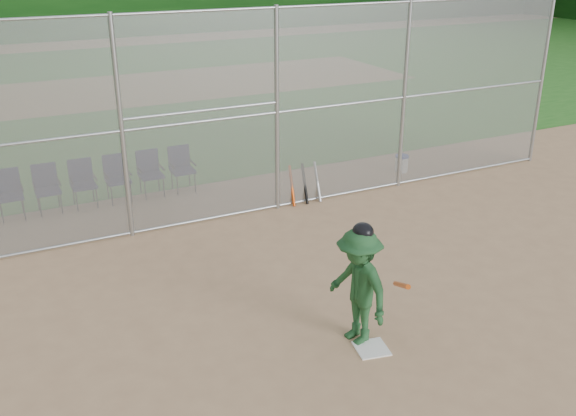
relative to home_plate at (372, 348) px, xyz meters
name	(u,v)px	position (x,y,z in m)	size (l,w,h in m)	color
ground	(371,347)	(0.02, 0.05, -0.01)	(100.00, 100.00, 0.00)	tan
grass_strip	(101,92)	(0.02, 18.05, 0.00)	(100.00, 100.00, 0.00)	#2B6F21
dirt_patch_far	(101,92)	(0.02, 18.05, 0.00)	(24.00, 24.00, 0.00)	tan
backstop_fence	(229,115)	(0.02, 5.05, 2.06)	(16.09, 0.09, 4.00)	gray
home_plate	(372,348)	(0.00, 0.00, 0.00)	(0.42, 0.42, 0.02)	white
batter_at_plate	(358,286)	(-0.07, 0.28, 0.83)	(0.97, 1.34, 1.74)	#1F4F27
water_cooler	(402,163)	(4.64, 5.79, 0.20)	(0.32, 0.32, 0.41)	white
spare_bats	(305,184)	(1.66, 5.08, 0.40)	(0.66, 0.35, 0.83)	#D84C14
chair_2	(10,195)	(-3.89, 6.89, 0.47)	(0.54, 0.52, 0.96)	black
chair_3	(48,190)	(-3.19, 6.89, 0.47)	(0.54, 0.52, 0.96)	black
chair_4	(84,184)	(-2.49, 6.89, 0.47)	(0.54, 0.52, 0.96)	black
chair_5	(118,179)	(-1.79, 6.89, 0.47)	(0.54, 0.52, 0.96)	black
chair_6	(151,174)	(-1.09, 6.89, 0.47)	(0.54, 0.52, 0.96)	black
chair_7	(183,169)	(-0.39, 6.89, 0.47)	(0.54, 0.52, 0.96)	black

